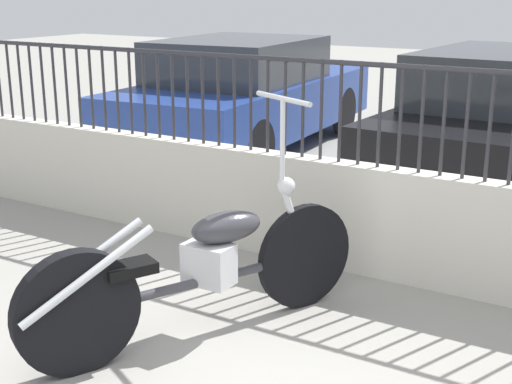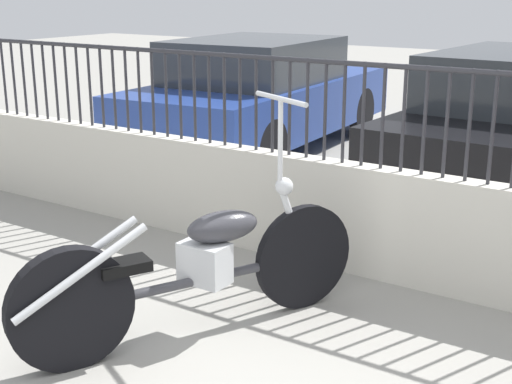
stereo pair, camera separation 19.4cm
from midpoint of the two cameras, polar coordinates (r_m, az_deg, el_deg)
The scene contains 5 objects.
low_wall at distance 4.96m, azimuth 9.91°, elevation -2.57°, with size 9.95×0.18×0.78m.
fence_railing at distance 4.76m, azimuth 10.40°, elevation 7.11°, with size 9.95×0.04×0.71m.
motorcycle_dark_grey at distance 4.06m, azimuth -6.98°, elevation -6.40°, with size 1.04×1.96×1.36m.
car_blue at distance 8.79m, azimuth -1.53°, elevation 7.86°, with size 2.00×4.30×1.35m.
car_black at distance 7.71m, azimuth 19.04°, elevation 5.75°, with size 1.91×4.44×1.35m.
Camera 1 is at (1.57, -2.02, 1.97)m, focal length 50.00 mm.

